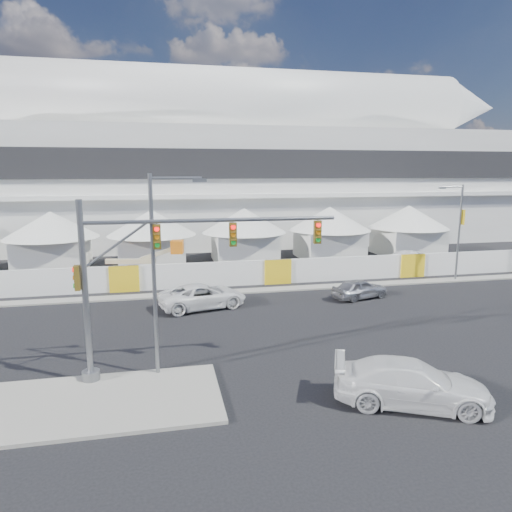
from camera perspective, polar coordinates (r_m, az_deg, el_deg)
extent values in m
plane|color=black|center=(22.65, -3.00, -12.99)|extent=(160.00, 160.00, 0.00)
cube|color=gray|center=(19.90, -19.68, -16.90)|extent=(10.00, 5.00, 0.15)
cube|color=gray|center=(41.30, 22.60, -2.81)|extent=(80.00, 1.20, 0.12)
cube|color=silver|center=(63.53, -1.77, 8.75)|extent=(80.00, 24.00, 14.00)
cube|color=black|center=(51.59, 0.62, 11.43)|extent=(68.00, 0.30, 3.20)
cube|color=white|center=(51.41, 0.68, 7.53)|extent=(72.00, 0.80, 0.50)
cylinder|color=white|center=(62.14, -1.49, 18.68)|extent=(57.60, 8.40, 8.40)
cylinder|color=white|center=(62.48, 0.41, 18.25)|extent=(51.60, 6.80, 6.80)
cylinder|color=white|center=(62.87, 2.28, 17.81)|extent=(45.60, 5.20, 5.20)
cone|color=white|center=(75.31, 25.05, 16.47)|extent=(8.00, 7.60, 7.60)
cube|color=silver|center=(46.22, -24.00, 0.27)|extent=(6.00, 6.00, 3.00)
cone|color=silver|center=(45.86, -24.26, 3.59)|extent=(8.40, 8.40, 2.40)
cube|color=silver|center=(45.16, -12.79, 0.71)|extent=(6.00, 6.00, 3.00)
cone|color=silver|center=(44.79, -12.93, 4.11)|extent=(8.40, 8.40, 2.40)
cube|color=silver|center=(45.88, -1.48, 1.12)|extent=(6.00, 6.00, 3.00)
cone|color=silver|center=(45.51, -1.50, 4.48)|extent=(8.40, 8.40, 2.40)
cube|color=silver|center=(48.29, 9.09, 1.47)|extent=(6.00, 6.00, 3.00)
cone|color=silver|center=(47.94, 9.18, 4.66)|extent=(8.40, 8.40, 2.40)
cube|color=silver|center=(52.17, 18.37, 1.74)|extent=(6.00, 6.00, 3.00)
cone|color=silver|center=(51.84, 18.54, 4.69)|extent=(8.40, 8.40, 2.40)
cube|color=white|center=(37.07, 2.69, -1.96)|extent=(70.00, 0.25, 2.00)
imported|color=#9C9DA1|center=(33.70, 12.85, -4.00)|extent=(2.75, 4.50, 1.43)
imported|color=white|center=(30.82, -6.67, -4.99)|extent=(3.98, 6.30, 1.62)
imported|color=white|center=(19.51, 18.88, -14.82)|extent=(4.53, 6.48, 1.74)
imported|color=silver|center=(45.54, 19.25, -0.45)|extent=(2.62, 5.06, 1.59)
cylinder|color=slate|center=(20.41, -20.57, -4.32)|extent=(0.26, 0.26, 7.79)
cylinder|color=slate|center=(21.61, -19.92, -13.83)|extent=(0.76, 0.76, 0.40)
cylinder|color=slate|center=(19.76, -5.27, 4.47)|extent=(10.91, 0.17, 0.17)
cube|color=#594714|center=(19.71, -12.27, 2.37)|extent=(0.32, 0.22, 1.05)
cube|color=#594714|center=(19.95, -2.90, 2.69)|extent=(0.32, 0.22, 1.05)
cube|color=#594714|center=(20.90, 7.69, 2.97)|extent=(0.32, 0.22, 1.05)
cube|color=#594714|center=(20.30, -21.44, -2.56)|extent=(0.22, 0.32, 1.05)
cylinder|color=slate|center=(20.19, -12.63, -2.55)|extent=(0.18, 0.18, 8.81)
cylinder|color=slate|center=(19.69, -9.96, 9.58)|extent=(2.15, 0.12, 0.12)
cube|color=slate|center=(19.75, -7.08, 9.37)|extent=(0.59, 0.24, 0.15)
cylinder|color=gray|center=(41.15, 24.04, 2.60)|extent=(0.16, 0.16, 7.96)
cylinder|color=gray|center=(40.29, 23.31, 7.95)|extent=(1.95, 0.11, 0.11)
cube|color=gray|center=(39.79, 22.25, 7.87)|extent=(0.53, 0.22, 0.13)
cube|color=yellow|center=(41.14, 24.43, 4.43)|extent=(0.03, 0.53, 1.24)
cube|color=orange|center=(37.84, -17.10, -2.84)|extent=(3.92, 2.26, 1.13)
cube|color=beige|center=(37.43, -15.35, -0.57)|extent=(3.89, 1.04, 0.36)
cube|color=beige|center=(37.24, -11.94, 0.49)|extent=(3.02, 0.83, 1.24)
cube|color=orange|center=(37.18, -9.76, 1.35)|extent=(1.07, 1.07, 1.02)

